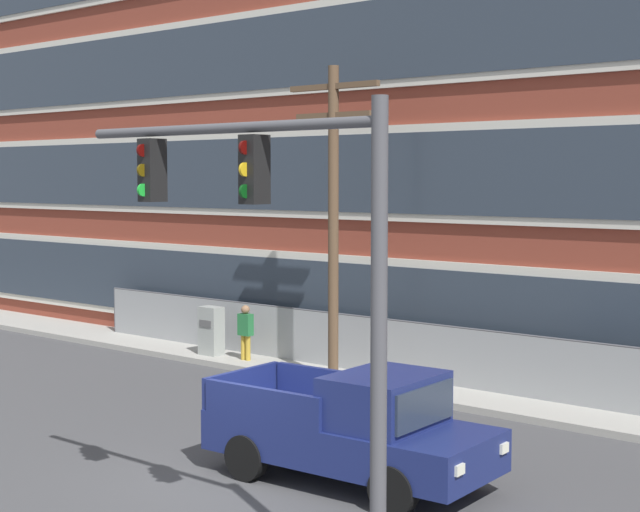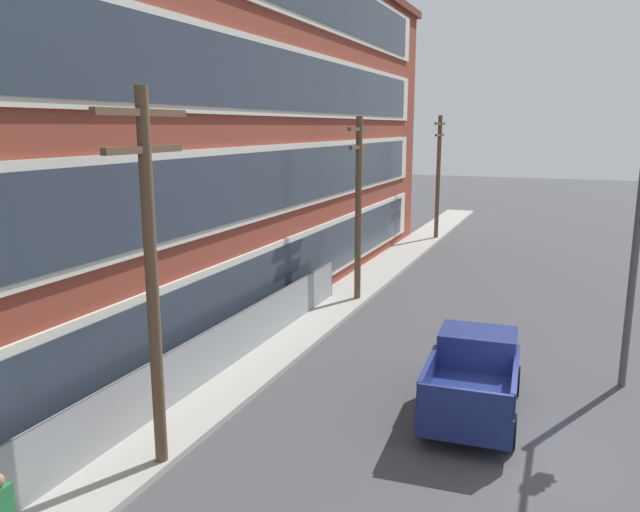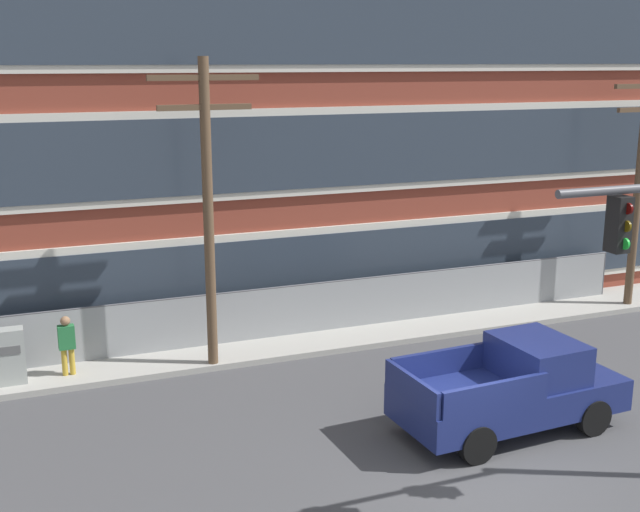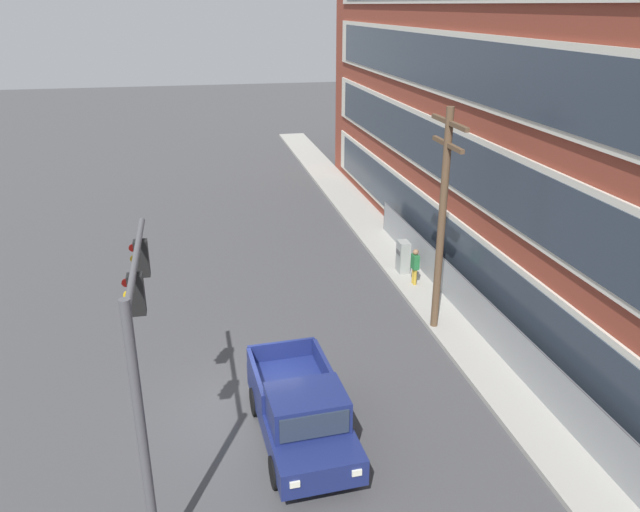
% 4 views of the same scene
% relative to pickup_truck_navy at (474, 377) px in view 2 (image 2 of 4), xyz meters
% --- Properties ---
extents(ground_plane, '(160.00, 160.00, 0.00)m').
position_rel_pickup_truck_navy_xyz_m(ground_plane, '(-1.80, -1.06, -0.94)').
color(ground_plane, '#424244').
extents(sidewalk_building_side, '(80.00, 2.19, 0.16)m').
position_rel_pickup_truck_navy_xyz_m(sidewalk_building_side, '(-1.80, 6.66, -0.86)').
color(sidewalk_building_side, '#9E9B93').
rests_on(sidewalk_building_side, ground).
extents(brick_mill_building, '(54.55, 10.58, 14.10)m').
position_rel_pickup_truck_navy_xyz_m(brick_mill_building, '(-2.20, 12.75, 6.13)').
color(brick_mill_building, brown).
rests_on(brick_mill_building, ground).
extents(chain_link_fence, '(24.10, 0.06, 1.63)m').
position_rel_pickup_truck_navy_xyz_m(chain_link_fence, '(-3.52, 7.14, -0.10)').
color(chain_link_fence, gray).
rests_on(chain_link_fence, ground).
extents(pickup_truck_navy, '(5.14, 2.40, 1.96)m').
position_rel_pickup_truck_navy_xyz_m(pickup_truck_navy, '(0.00, 0.00, 0.00)').
color(pickup_truck_navy, navy).
rests_on(pickup_truck_navy, ground).
extents(utility_pole_near_corner, '(2.72, 0.26, 7.92)m').
position_rel_pickup_truck_navy_xyz_m(utility_pole_near_corner, '(-5.21, 5.78, 3.51)').
color(utility_pole_near_corner, brown).
rests_on(utility_pole_near_corner, ground).
extents(utility_pole_midblock, '(2.46, 0.26, 7.55)m').
position_rel_pickup_truck_navy_xyz_m(utility_pole_midblock, '(8.57, 6.01, 3.28)').
color(utility_pole_midblock, brown).
rests_on(utility_pole_midblock, ground).
extents(utility_pole_far_east, '(2.75, 0.26, 7.83)m').
position_rel_pickup_truck_navy_xyz_m(utility_pole_far_east, '(24.15, 5.91, 3.47)').
color(utility_pole_far_east, brown).
rests_on(utility_pole_far_east, ground).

